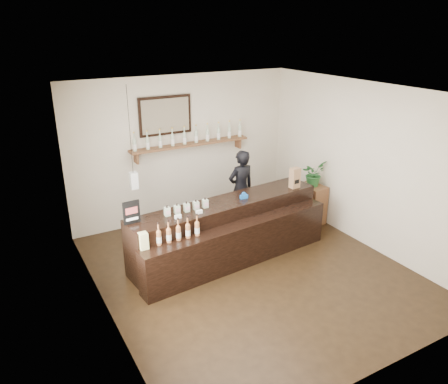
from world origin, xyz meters
name	(u,v)px	position (x,y,z in m)	size (l,w,h in m)	color
ground	(251,271)	(0.00, 0.00, 0.00)	(5.00, 5.00, 0.00)	black
room_shell	(254,169)	(0.00, 0.00, 1.70)	(5.00, 5.00, 5.00)	beige
back_wall_decor	(177,132)	(-0.16, 2.37, 1.76)	(2.66, 0.96, 1.69)	brown
counter	(230,232)	(-0.06, 0.57, 0.45)	(3.45, 1.23, 1.11)	black
promo_sign	(132,212)	(-1.66, 0.64, 1.13)	(0.25, 0.03, 0.35)	black
paper_bag	(295,178)	(1.31, 0.67, 1.13)	(0.17, 0.14, 0.36)	#A4794F
tape_dispenser	(244,196)	(0.26, 0.67, 1.00)	(0.14, 0.07, 0.11)	#195BAF
side_cabinet	(311,204)	(2.00, 0.98, 0.38)	(0.45, 0.57, 0.76)	brown
potted_plant	(313,174)	(2.00, 0.98, 1.00)	(0.44, 0.38, 0.49)	#265F2A
shopkeeper	(241,184)	(0.74, 1.55, 0.84)	(0.62, 0.40, 1.69)	black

